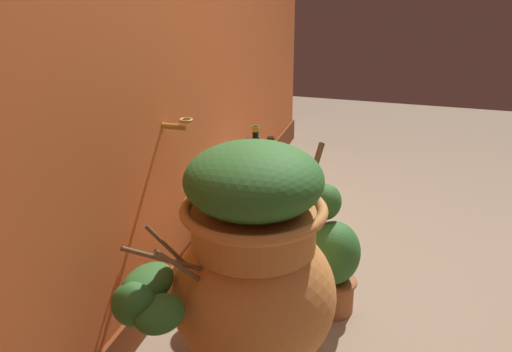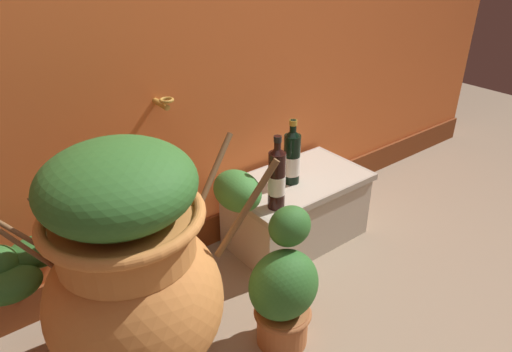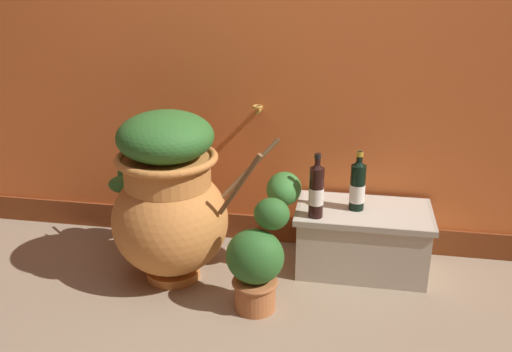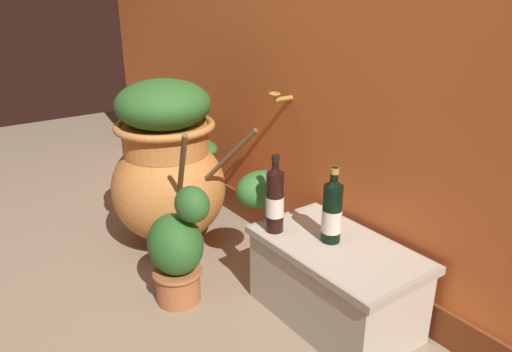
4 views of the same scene
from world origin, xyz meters
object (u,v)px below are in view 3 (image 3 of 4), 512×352
at_px(wine_bottle_middle, 316,189).
at_px(terracotta_urn, 172,199).
at_px(potted_shrub, 255,267).
at_px(wine_bottle_left, 358,185).

bearing_deg(wine_bottle_middle, terracotta_urn, -170.36).
relative_size(terracotta_urn, potted_shrub, 2.57).
height_order(wine_bottle_left, potted_shrub, wine_bottle_left).
xyz_separation_m(terracotta_urn, wine_bottle_left, (0.88, 0.24, 0.04)).
bearing_deg(potted_shrub, wine_bottle_left, 46.16).
xyz_separation_m(wine_bottle_middle, potted_shrub, (-0.24, -0.33, -0.26)).
relative_size(wine_bottle_middle, potted_shrub, 0.81).
bearing_deg(wine_bottle_left, potted_shrub, -133.84).
bearing_deg(terracotta_urn, wine_bottle_middle, 9.64).
relative_size(wine_bottle_left, wine_bottle_middle, 0.94).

